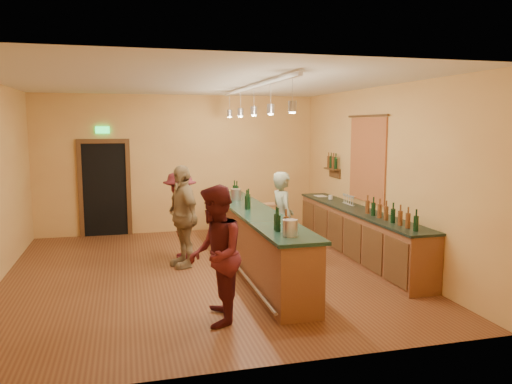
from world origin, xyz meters
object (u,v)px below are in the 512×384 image
object	(u,v)px
tasting_bar	(254,235)
bar_stool	(270,210)
customer_c	(180,215)
bartender	(283,219)
customer_a	(215,255)
customer_b	(183,216)
back_counter	(358,233)

from	to	relation	value
tasting_bar	bar_stool	xyz separation A→B (m)	(0.93, 2.20, 0.04)
customer_c	bar_stool	xyz separation A→B (m)	(2.09, 1.11, -0.18)
bar_stool	bartender	bearing A→B (deg)	-100.19
bartender	customer_a	world-z (taller)	customer_a
customer_b	customer_c	world-z (taller)	customer_b
tasting_bar	customer_c	world-z (taller)	customer_c
customer_b	bar_stool	world-z (taller)	customer_b
customer_a	customer_c	bearing A→B (deg)	-167.41
tasting_bar	customer_c	size ratio (longest dim) A/B	3.08
customer_a	back_counter	bearing A→B (deg)	138.26
tasting_bar	customer_b	world-z (taller)	customer_b
customer_b	bar_stool	xyz separation A→B (m)	(2.11, 1.71, -0.26)
back_counter	customer_c	xyz separation A→B (m)	(-3.23, 0.91, 0.34)
bartender	customer_c	size ratio (longest dim) A/B	1.02
customer_a	customer_c	size ratio (longest dim) A/B	1.07
customer_c	bar_stool	world-z (taller)	customer_c
bartender	customer_b	size ratio (longest dim) A/B	0.94
back_counter	bar_stool	xyz separation A→B (m)	(-1.14, 2.02, 0.16)
customer_a	bartender	bearing A→B (deg)	155.77
back_counter	bartender	size ratio (longest dim) A/B	2.68
customer_a	customer_b	distance (m)	2.69
back_counter	customer_b	distance (m)	3.29
customer_c	bartender	bearing A→B (deg)	64.23
tasting_bar	back_counter	bearing A→B (deg)	4.99
back_counter	tasting_bar	distance (m)	2.09
bartender	customer_a	size ratio (longest dim) A/B	0.96
tasting_bar	customer_a	xyz separation A→B (m)	(-1.07, -2.20, 0.28)
customer_a	bar_stool	xyz separation A→B (m)	(2.00, 4.40, -0.24)
customer_b	back_counter	bearing A→B (deg)	68.26
back_counter	customer_c	size ratio (longest dim) A/B	2.75
back_counter	customer_b	size ratio (longest dim) A/B	2.51
back_counter	customer_a	xyz separation A→B (m)	(-3.15, -2.38, 0.40)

